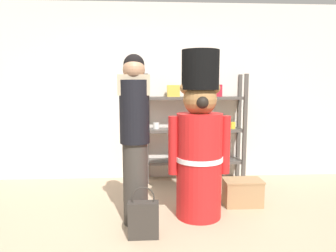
% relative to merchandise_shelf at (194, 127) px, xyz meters
% --- Properties ---
extents(ground_plane, '(6.40, 6.40, 0.00)m').
position_rel_merchandise_shelf_xyz_m(ground_plane, '(-0.53, -1.98, -0.80)').
color(ground_plane, tan).
extents(back_wall, '(6.40, 0.12, 2.60)m').
position_rel_merchandise_shelf_xyz_m(back_wall, '(-0.53, 0.22, 0.50)').
color(back_wall, silver).
rests_on(back_wall, ground_plane).
extents(merchandise_shelf, '(1.46, 0.35, 1.57)m').
position_rel_merchandise_shelf_xyz_m(merchandise_shelf, '(0.00, 0.00, 0.00)').
color(merchandise_shelf, '#4C4742').
rests_on(merchandise_shelf, ground_plane).
extents(teddy_bear_guard, '(0.66, 0.50, 1.77)m').
position_rel_merchandise_shelf_xyz_m(teddy_bear_guard, '(-0.13, -1.29, 0.01)').
color(teddy_bear_guard, red).
rests_on(teddy_bear_guard, ground_plane).
extents(person_shopper, '(0.31, 0.30, 1.71)m').
position_rel_merchandise_shelf_xyz_m(person_shopper, '(-0.80, -1.42, 0.12)').
color(person_shopper, '#38332D').
rests_on(person_shopper, ground_plane).
extents(shopping_bag, '(0.28, 0.11, 0.49)m').
position_rel_merchandise_shelf_xyz_m(shopping_bag, '(-0.72, -1.74, -0.62)').
color(shopping_bag, '#332D28').
rests_on(shopping_bag, ground_plane).
extents(display_crate, '(0.45, 0.28, 0.31)m').
position_rel_merchandise_shelf_xyz_m(display_crate, '(0.44, -1.01, -0.65)').
color(display_crate, '#9E7A51').
rests_on(display_crate, ground_plane).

